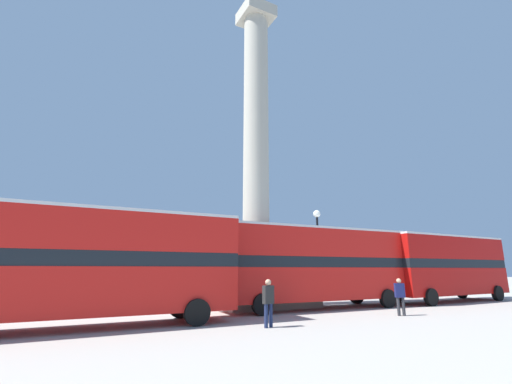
# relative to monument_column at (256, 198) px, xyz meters

# --- Properties ---
(ground_plane) EXTENTS (200.00, 200.00, 0.00)m
(ground_plane) POSITION_rel_monument_column_xyz_m (0.00, 0.00, -6.53)
(ground_plane) COLOR #ADA89E
(monument_column) EXTENTS (5.57, 5.57, 21.42)m
(monument_column) POSITION_rel_monument_column_xyz_m (0.00, 0.00, 0.00)
(monument_column) COLOR #A39E8E
(monument_column) RESTS_ON ground_plane
(bus_a) EXTENTS (11.35, 3.00, 4.33)m
(bus_a) POSITION_rel_monument_column_xyz_m (-9.48, -4.27, -4.14)
(bus_a) COLOR red
(bus_a) RESTS_ON ground_plane
(bus_b) EXTENTS (10.14, 2.79, 4.31)m
(bus_b) POSITION_rel_monument_column_xyz_m (12.47, -3.90, -4.15)
(bus_b) COLOR #A80F0C
(bus_b) RESTS_ON ground_plane
(bus_c) EXTENTS (11.37, 3.30, 4.38)m
(bus_c) POSITION_rel_monument_column_xyz_m (2.10, -3.08, -4.11)
(bus_c) COLOR red
(bus_c) RESTS_ON ground_plane
(equestrian_statue) EXTENTS (4.38, 3.80, 6.00)m
(equestrian_statue) POSITION_rel_monument_column_xyz_m (10.08, 5.92, -4.91)
(equestrian_statue) COLOR #A39E8E
(equestrian_statue) RESTS_ON ground_plane
(street_lamp) EXTENTS (0.46, 0.46, 5.75)m
(street_lamp) POSITION_rel_monument_column_xyz_m (3.43, -1.74, -3.13)
(street_lamp) COLOR black
(street_lamp) RESTS_ON ground_plane
(pedestrian_near_lamp) EXTENTS (0.47, 0.35, 1.68)m
(pedestrian_near_lamp) POSITION_rel_monument_column_xyz_m (3.77, -7.24, -5.60)
(pedestrian_near_lamp) COLOR #28282D
(pedestrian_near_lamp) RESTS_ON ground_plane
(pedestrian_by_plinth) EXTENTS (0.48, 0.28, 1.73)m
(pedestrian_by_plinth) POSITION_rel_monument_column_xyz_m (-3.32, -7.16, -5.56)
(pedestrian_by_plinth) COLOR #192347
(pedestrian_by_plinth) RESTS_ON ground_plane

